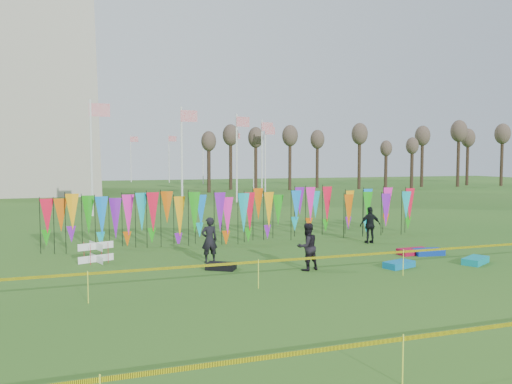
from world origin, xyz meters
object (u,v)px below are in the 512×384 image
object	(u,v)px
box_kite	(96,252)
kite_bag_black	(221,266)
person_left	(209,240)
person_right	(370,225)
kite_bag_teal	(475,260)
kite_bag_turquoise	(399,264)
person_mid	(307,247)
kite_bag_blue	(428,252)
kite_bag_red	(414,251)

from	to	relation	value
box_kite	kite_bag_black	xyz separation A→B (m)	(4.20, -2.71, -0.27)
person_left	person_right	size ratio (longest dim) A/B	1.01
kite_bag_black	kite_bag_teal	world-z (taller)	kite_bag_teal
person_right	kite_bag_turquoise	bearing A→B (deg)	76.74
person_mid	kite_bag_blue	distance (m)	6.02
kite_bag_blue	kite_bag_red	distance (m)	0.57
kite_bag_turquoise	kite_bag_teal	distance (m)	3.15
kite_bag_blue	kite_bag_teal	distance (m)	2.09
box_kite	kite_bag_teal	xyz separation A→B (m)	(13.53, -4.82, -0.27)
person_left	person_right	distance (m)	8.34
kite_bag_black	kite_bag_teal	xyz separation A→B (m)	(9.33, -2.11, 0.00)
person_left	kite_bag_teal	size ratio (longest dim) A/B	1.37
person_mid	kite_bag_black	world-z (taller)	person_mid
person_mid	kite_bag_turquoise	xyz separation A→B (m)	(3.34, -0.68, -0.73)
box_kite	kite_bag_blue	xyz separation A→B (m)	(12.96, -2.81, -0.26)
person_right	kite_bag_teal	xyz separation A→B (m)	(1.30, -5.28, -0.74)
kite_bag_turquoise	kite_bag_blue	world-z (taller)	kite_bag_blue
person_right	kite_bag_blue	xyz separation A→B (m)	(0.73, -3.27, -0.73)
box_kite	kite_bag_red	size ratio (longest dim) A/B	0.59
person_left	kite_bag_teal	distance (m)	10.07
kite_bag_blue	kite_bag_red	world-z (taller)	kite_bag_blue
person_left	person_mid	world-z (taller)	person_left
person_left	kite_bag_red	size ratio (longest dim) A/B	1.31
person_mid	kite_bag_red	bearing A→B (deg)	-178.32
kite_bag_teal	kite_bag_turquoise	bearing A→B (deg)	173.76
box_kite	person_right	xyz separation A→B (m)	(12.23, 0.46, 0.47)
person_left	kite_bag_blue	bearing A→B (deg)	167.97
person_left	kite_bag_black	bearing A→B (deg)	91.63
box_kite	kite_bag_blue	size ratio (longest dim) A/B	0.65
kite_bag_turquoise	kite_bag_blue	size ratio (longest dim) A/B	0.97
kite_bag_blue	kite_bag_teal	bearing A→B (deg)	-74.00
kite_bag_turquoise	kite_bag_blue	xyz separation A→B (m)	(2.55, 1.67, 0.01)
kite_bag_turquoise	person_mid	bearing A→B (deg)	168.51
kite_bag_red	kite_bag_teal	world-z (taller)	same
person_mid	kite_bag_teal	world-z (taller)	person_mid
person_left	kite_bag_black	world-z (taller)	person_left
box_kite	kite_bag_teal	world-z (taller)	box_kite
box_kite	person_right	bearing A→B (deg)	2.18
kite_bag_turquoise	kite_bag_blue	bearing A→B (deg)	33.14
person_mid	person_right	size ratio (longest dim) A/B	0.98
person_mid	kite_bag_turquoise	world-z (taller)	person_mid
person_right	person_left	bearing A→B (deg)	19.81
person_left	person_mid	distance (m)	3.83
person_right	kite_bag_red	distance (m)	3.07
person_right	kite_bag_blue	world-z (taller)	person_right
person_left	kite_bag_turquoise	distance (m)	7.07
person_right	kite_bag_black	world-z (taller)	person_right
kite_bag_blue	kite_bag_red	size ratio (longest dim) A/B	0.90
kite_bag_red	kite_bag_black	distance (m)	8.28
person_left	box_kite	bearing A→B (deg)	-21.53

